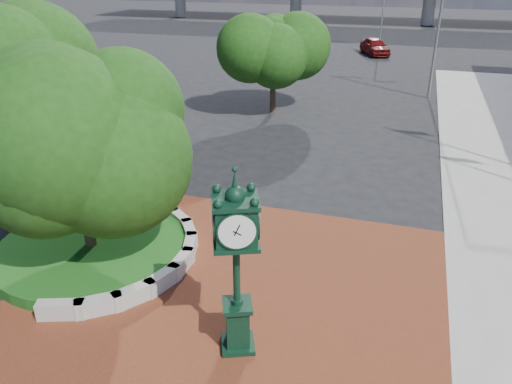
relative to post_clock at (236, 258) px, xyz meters
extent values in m
plane|color=black|center=(-0.96, 2.61, -2.62)|extent=(200.00, 200.00, 0.00)
cube|color=maroon|center=(-0.96, 1.61, -2.60)|extent=(12.00, 12.00, 0.04)
cube|color=#9E9B93|center=(-4.86, -0.40, -2.35)|extent=(1.29, 0.76, 0.54)
cube|color=#9E9B93|center=(-4.01, 0.07, -2.35)|extent=(1.20, 1.04, 0.54)
cube|color=#9E9B93|center=(-3.34, 0.77, -2.35)|extent=(1.00, 1.22, 0.54)
cube|color=#9E9B93|center=(-2.91, 1.64, -2.35)|extent=(0.71, 1.30, 0.54)
cube|color=#9E9B93|center=(-2.76, 2.61, -2.35)|extent=(0.35, 1.25, 0.54)
cube|color=#9E9B93|center=(-2.91, 3.57, -2.35)|extent=(0.71, 1.30, 0.54)
cube|color=#9E9B93|center=(-3.34, 4.44, -2.35)|extent=(1.00, 1.22, 0.54)
cube|color=#9E9B93|center=(-4.01, 5.14, -2.35)|extent=(1.20, 1.04, 0.54)
cube|color=#9E9B93|center=(-4.86, 5.61, -2.35)|extent=(1.29, 0.76, 0.54)
cylinder|color=#194B15|center=(-5.96, 2.61, -2.42)|extent=(6.10, 6.10, 0.40)
cylinder|color=#9E9B93|center=(-15.96, 72.61, 0.38)|extent=(1.80, 1.80, 6.00)
cylinder|color=#9E9B93|center=(4.04, 72.61, 0.38)|extent=(1.80, 1.80, 6.00)
cylinder|color=#38281C|center=(-5.96, 2.61, -1.53)|extent=(0.36, 0.36, 2.17)
sphere|color=#1A3E10|center=(-5.96, 2.61, 1.11)|extent=(5.20, 5.20, 5.20)
cylinder|color=#38281C|center=(-13.96, 7.61, -1.39)|extent=(0.36, 0.36, 2.45)
cylinder|color=#38281C|center=(-4.96, 20.61, -1.65)|extent=(0.36, 0.36, 1.92)
sphere|color=#1A3E10|center=(-4.96, 20.61, 0.63)|extent=(4.40, 4.40, 4.40)
cube|color=black|center=(0.00, 0.00, -2.54)|extent=(1.05, 1.05, 0.16)
cube|color=black|center=(0.00, 0.00, -1.91)|extent=(0.73, 0.73, 1.10)
cube|color=black|center=(0.00, 0.00, -1.33)|extent=(0.92, 0.92, 0.12)
cylinder|color=black|center=(0.00, 0.00, -0.42)|extent=(0.17, 0.17, 1.70)
cube|color=black|center=(0.00, 0.00, 0.94)|extent=(1.19, 1.19, 0.90)
cylinder|color=white|center=(0.19, -0.43, 0.94)|extent=(0.76, 0.37, 0.80)
cylinder|color=white|center=(-0.19, 0.43, 0.94)|extent=(0.76, 0.37, 0.80)
cylinder|color=white|center=(-0.43, -0.19, 0.94)|extent=(0.37, 0.76, 0.80)
cylinder|color=white|center=(0.43, 0.19, 0.94)|extent=(0.37, 0.76, 0.80)
sphere|color=black|center=(0.00, 0.00, 1.56)|extent=(0.44, 0.44, 0.44)
cone|color=black|center=(0.00, 0.00, 1.90)|extent=(0.18, 0.18, 0.50)
imported|color=#610E0D|center=(-0.87, 44.04, -1.78)|extent=(3.79, 5.30, 1.68)
cylinder|color=slate|center=(4.43, 27.29, 2.38)|extent=(0.18, 0.18, 10.00)
cylinder|color=slate|center=(-0.72, 47.90, 1.34)|extent=(0.14, 0.14, 7.92)
camera|label=1|loc=(3.34, -9.04, 6.13)|focal=35.00mm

